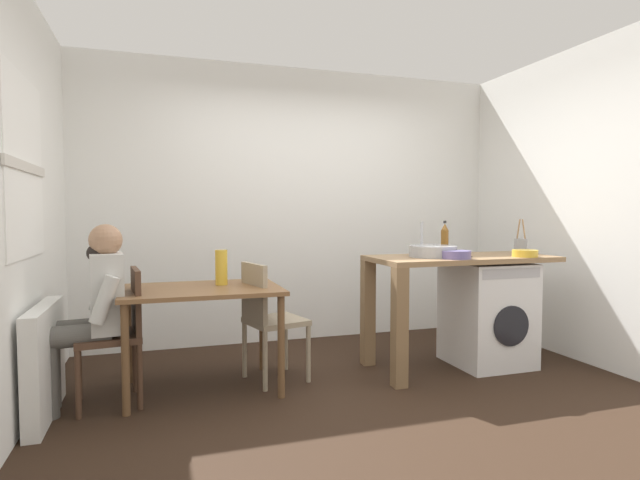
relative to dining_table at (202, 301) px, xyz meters
name	(u,v)px	position (x,y,z in m)	size (l,w,h in m)	color
ground_plane	(364,397)	(1.04, -0.50, -0.64)	(5.46, 5.46, 0.00)	black
wall_back	(297,205)	(1.04, 1.25, 0.71)	(4.60, 0.10, 2.70)	white
wall_window_side	(1,198)	(-1.11, -0.50, 0.71)	(0.12, 3.80, 2.70)	white
wall_counter_side	(611,203)	(3.19, -0.50, 0.71)	(0.10, 3.80, 2.70)	white
radiator	(44,362)	(-0.98, -0.20, -0.29)	(0.10, 0.80, 0.70)	white
dining_table	(202,301)	(0.00, 0.00, 0.00)	(1.10, 0.76, 0.74)	brown
chair_person_seat	(120,328)	(-0.55, -0.09, -0.14)	(0.45, 0.45, 0.90)	#4C3323
chair_opposite	(267,315)	(0.48, 0.03, -0.14)	(0.49, 0.49, 0.90)	gray
seated_person	(93,305)	(-0.71, -0.11, 0.03)	(0.52, 0.53, 1.20)	#595651
kitchen_counter	(438,276)	(1.86, -0.10, 0.12)	(1.50, 0.68, 0.92)	olive
washing_machine	(487,313)	(2.33, -0.10, -0.21)	(0.60, 0.61, 0.86)	white
sink_basin	(433,251)	(1.81, -0.10, 0.32)	(0.38, 0.38, 0.09)	#9EA0A5
tap	(422,238)	(1.81, 0.08, 0.42)	(0.02, 0.02, 0.28)	#B2B2B7
bottle_tall_green	(445,239)	(2.07, 0.15, 0.41)	(0.07, 0.07, 0.29)	brown
mixing_bowl	(456,254)	(1.89, -0.30, 0.31)	(0.23, 0.23, 0.06)	slate
utensil_crock	(521,246)	(2.70, -0.05, 0.35)	(0.11, 0.11, 0.30)	gray
colander	(525,253)	(2.52, -0.32, 0.31)	(0.20, 0.20, 0.06)	gold
vase	(221,267)	(0.15, 0.10, 0.23)	(0.09, 0.09, 0.26)	gold
scissors	(463,257)	(2.02, -0.20, 0.28)	(0.15, 0.06, 0.01)	#B2B2B7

